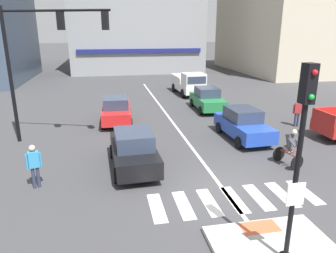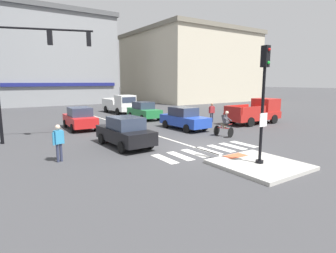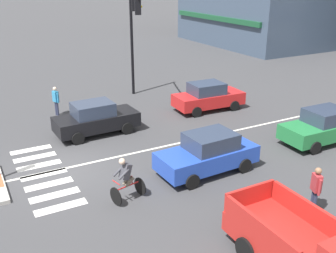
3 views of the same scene
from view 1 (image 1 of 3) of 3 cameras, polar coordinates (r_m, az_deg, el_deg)
ground_plane at (r=11.84m, az=10.61°, el=-11.20°), size 300.00×300.00×0.00m
tactile_pad_front at (r=9.78m, az=16.38°, el=-17.19°), size 1.10×0.60×0.01m
signal_pole at (r=7.47m, az=22.89°, el=-4.10°), size 0.44×0.38×4.78m
crosswalk_stripe_a at (r=10.57m, az=-2.04°, el=-14.57°), size 0.44×1.80×0.01m
crosswalk_stripe_b at (r=10.73m, az=2.85°, el=-14.07°), size 0.44×1.80×0.01m
crosswalk_stripe_c at (r=10.96m, az=7.54°, el=-13.50°), size 0.44×1.80×0.01m
crosswalk_stripe_d at (r=11.25m, az=12.00°, el=-12.88°), size 0.44×1.80×0.01m
crosswalk_stripe_e at (r=11.61m, az=16.19°, el=-12.22°), size 0.44×1.80×0.01m
crosswalk_stripe_f at (r=12.02m, az=20.08°, el=-11.54°), size 0.44×1.80×0.01m
crosswalk_stripe_g at (r=12.48m, az=23.69°, el=-10.87°), size 0.44×1.80×0.01m
lane_centre_line at (r=20.78m, az=0.24°, el=1.60°), size 0.14×28.00×0.01m
traffic_light_mast at (r=16.45m, az=-22.54°, el=12.69°), size 5.11×1.94×6.68m
building_corner_left at (r=52.08m, az=-6.60°, el=18.73°), size 18.13×22.60×14.26m
building_corner_right at (r=50.16m, az=23.82°, el=16.61°), size 19.92×20.95×12.64m
car_blue_eastbound_mid at (r=17.04m, az=13.52°, el=0.44°), size 1.96×4.16×1.64m
car_red_westbound_far at (r=19.76m, az=-9.39°, el=2.97°), size 1.99×4.17×1.64m
car_black_westbound_near at (r=13.11m, az=-6.28°, el=-4.23°), size 1.96×4.16×1.64m
car_green_eastbound_far at (r=22.91m, az=7.19°, el=5.00°), size 1.94×4.15×1.64m
pickup_truck_white_eastbound_distant at (r=28.26m, az=3.92°, el=7.73°), size 2.25×5.19×2.08m
cyclist at (r=14.14m, az=21.40°, el=-3.47°), size 0.89×1.21×1.68m
pedestrian_at_curb_left at (r=12.33m, az=-23.26°, el=-6.14°), size 0.53×0.32×1.67m
pedestrian_waiting_far_side at (r=20.23m, az=22.58°, el=2.70°), size 0.52×0.34×1.67m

